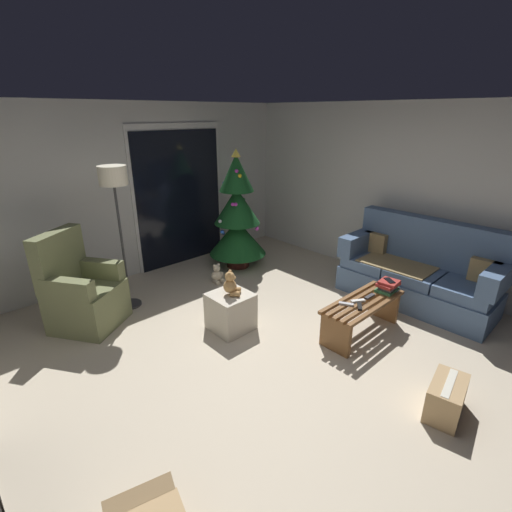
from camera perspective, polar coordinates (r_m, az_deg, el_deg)
ground_plane at (r=3.87m, az=2.86°, el=-16.17°), size 7.00×7.00×0.00m
wall_back at (r=5.74m, az=-19.61°, el=9.02°), size 5.72×0.12×2.50m
wall_right at (r=5.62m, az=24.17°, el=8.15°), size 0.12×6.00×2.50m
patio_door_frame at (r=6.10m, az=-11.68°, el=9.02°), size 1.60×0.02×2.20m
patio_door_glass at (r=6.09m, az=-11.55°, el=8.54°), size 1.50×0.02×2.10m
couch at (r=5.25m, az=23.75°, el=-2.42°), size 0.81×1.95×1.08m
coffee_table at (r=4.33m, az=16.01°, el=-8.23°), size 1.10×0.40×0.41m
remote_white at (r=4.22m, az=15.41°, el=-6.67°), size 0.16×0.12×0.02m
remote_graphite at (r=4.35m, az=17.08°, el=-5.97°), size 0.16×0.05×0.02m
remote_silver at (r=4.12m, az=13.70°, el=-7.19°), size 0.11×0.16×0.02m
remote_black at (r=4.11m, az=15.65°, el=-7.47°), size 0.15×0.13×0.02m
book_stack at (r=4.54m, az=19.63°, el=-4.35°), size 0.27×0.22×0.13m
cell_phone at (r=4.52m, az=19.85°, el=-3.55°), size 0.14×0.16×0.01m
christmas_tree at (r=5.81m, az=-2.92°, el=6.04°), size 0.90×0.90×1.85m
armchair at (r=4.73m, az=-25.19°, el=-5.24°), size 0.95×0.95×1.13m
floor_lamp at (r=4.65m, az=-20.91°, el=9.45°), size 0.32×0.32×1.78m
ottoman at (r=4.30m, az=-3.92°, el=-8.49°), size 0.44×0.44×0.44m
teddy_bear_honey at (r=4.14m, az=-3.89°, el=-4.41°), size 0.21×0.22×0.29m
teddy_bear_cream_by_tree at (r=5.49m, az=-6.01°, el=-2.80°), size 0.20×0.20×0.29m
cardboard_box_taped_mid_floor at (r=3.62m, az=27.22°, el=-18.85°), size 0.49×0.33×0.31m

